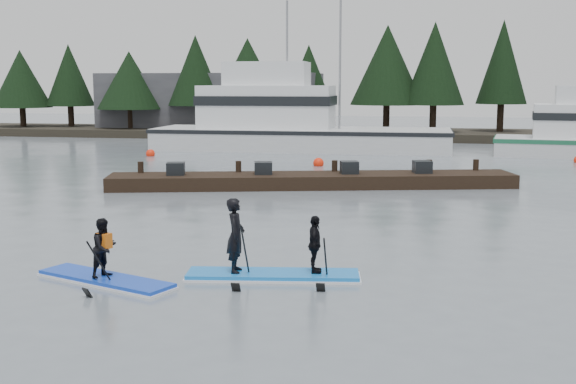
% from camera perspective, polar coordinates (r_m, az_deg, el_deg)
% --- Properties ---
extents(ground, '(160.00, 160.00, 0.00)m').
position_cam_1_polar(ground, '(15.07, -4.44, -7.49)').
color(ground, slate).
rests_on(ground, ground).
extents(far_shore, '(70.00, 8.00, 0.60)m').
position_cam_1_polar(far_shore, '(56.21, 7.11, 4.56)').
color(far_shore, '#2D281E').
rests_on(far_shore, ground).
extents(treeline, '(60.00, 4.00, 8.00)m').
position_cam_1_polar(treeline, '(56.23, 7.11, 4.25)').
color(treeline, black).
rests_on(treeline, ground).
extents(waterfront_building, '(18.00, 6.00, 5.00)m').
position_cam_1_polar(waterfront_building, '(60.67, -6.11, 6.94)').
color(waterfront_building, '#4C4C51').
rests_on(waterfront_building, ground).
extents(fishing_boat_large, '(18.61, 5.36, 10.37)m').
position_cam_1_polar(fishing_boat_large, '(45.96, 0.35, 4.36)').
color(fishing_boat_large, silver).
rests_on(fishing_boat_large, ground).
extents(floating_dock, '(16.37, 6.27, 0.55)m').
position_cam_1_polar(floating_dock, '(29.26, 1.95, 0.92)').
color(floating_dock, black).
rests_on(floating_dock, ground).
extents(buoy_b, '(0.55, 0.55, 0.55)m').
position_cam_1_polar(buoy_b, '(36.84, 2.42, 2.07)').
color(buoy_b, '#FF290C').
rests_on(buoy_b, ground).
extents(buoy_a, '(0.51, 0.51, 0.51)m').
position_cam_1_polar(buoy_a, '(42.61, -10.81, 2.81)').
color(buoy_a, '#FF290C').
rests_on(buoy_a, ground).
extents(paddleboard_solo, '(3.34, 1.91, 1.83)m').
position_cam_1_polar(paddleboard_solo, '(15.74, -14.27, -5.38)').
color(paddleboard_solo, blue).
rests_on(paddleboard_solo, ground).
extents(paddleboard_duo, '(3.79, 1.48, 2.20)m').
position_cam_1_polar(paddleboard_duo, '(15.56, -1.35, -4.88)').
color(paddleboard_duo, blue).
rests_on(paddleboard_duo, ground).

